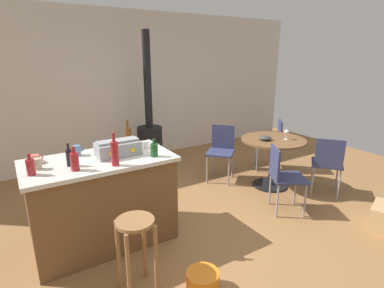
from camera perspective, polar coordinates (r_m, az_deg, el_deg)
ground_plane at (r=3.68m, az=3.49°, el=-15.38°), size 8.80×8.80×0.00m
back_wall at (r=5.77m, az=-13.49°, el=10.20°), size 8.00×0.10×2.70m
kitchen_island at (r=3.35m, az=-16.38°, el=-10.25°), size 1.44×0.78×0.94m
wooden_stool at (r=2.64m, az=-10.47°, el=-17.41°), size 0.32×0.32×0.67m
dining_table at (r=4.66m, az=14.88°, el=-1.18°), size 0.94×0.94×0.75m
folding_chair_near at (r=3.98m, az=16.74°, el=-5.46°), size 0.55×0.55×0.85m
folding_chair_far at (r=4.61m, az=24.13°, el=-3.07°), size 0.56×0.56×0.86m
folding_chair_left at (r=5.38m, az=14.80°, el=0.68°), size 0.56×0.56×0.88m
folding_chair_right at (r=4.81m, az=5.52°, el=-0.82°), size 0.56×0.56×0.86m
wood_stove at (r=5.41m, az=-7.94°, el=1.56°), size 0.44×0.45×2.33m
toolbox at (r=3.20m, az=-13.73°, el=-0.76°), size 0.44×0.25×0.16m
bottle_0 at (r=3.45m, az=-11.93°, el=1.35°), size 0.07×0.07×0.31m
bottle_1 at (r=2.90m, az=-21.19°, el=-3.02°), size 0.07×0.07×0.22m
bottle_2 at (r=2.95m, az=-28.06°, el=-3.79°), size 0.07×0.07×0.20m
bottle_3 at (r=3.04m, az=-22.06°, el=-2.32°), size 0.06×0.06×0.22m
bottle_4 at (r=3.10m, az=-7.13°, el=-1.07°), size 0.08×0.08×0.18m
bottle_5 at (r=2.90m, az=-14.32°, el=-1.63°), size 0.07×0.07×0.32m
cup_0 at (r=3.08m, az=-27.06°, el=-3.34°), size 0.11×0.07×0.10m
cup_1 at (r=3.27m, az=-27.38°, el=-2.51°), size 0.12×0.08×0.08m
cup_2 at (r=3.33m, az=-20.87°, el=-1.15°), size 0.12×0.08×0.10m
cup_3 at (r=3.39m, az=-8.72°, el=-0.13°), size 0.12×0.08×0.08m
wine_glass at (r=4.61m, az=17.34°, el=2.11°), size 0.07×0.07×0.14m
serving_bowl at (r=4.51m, az=13.56°, el=1.15°), size 0.18×0.18×0.07m
plastic_bucket at (r=2.83m, az=2.02°, el=-24.42°), size 0.28×0.28×0.18m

